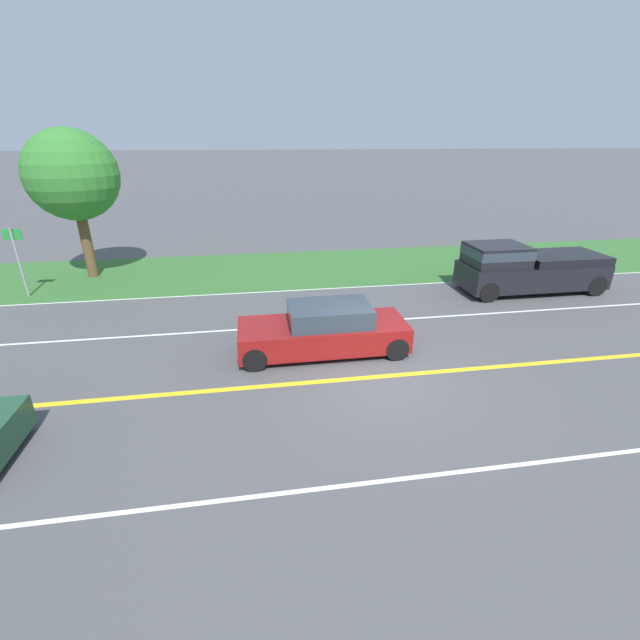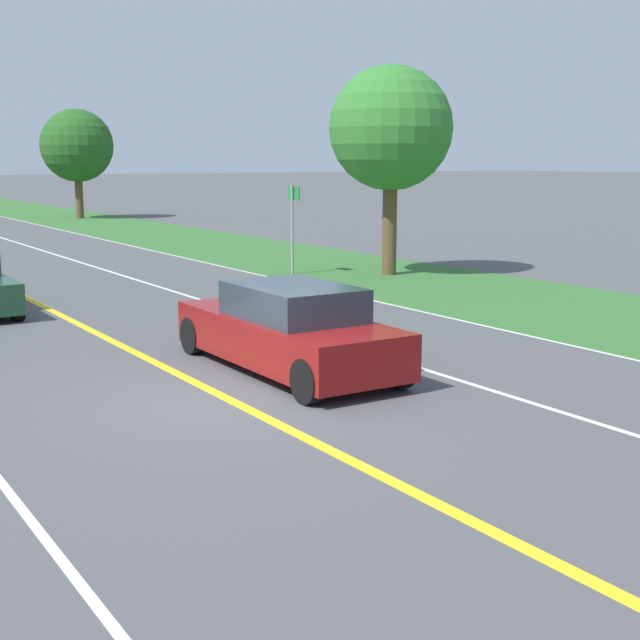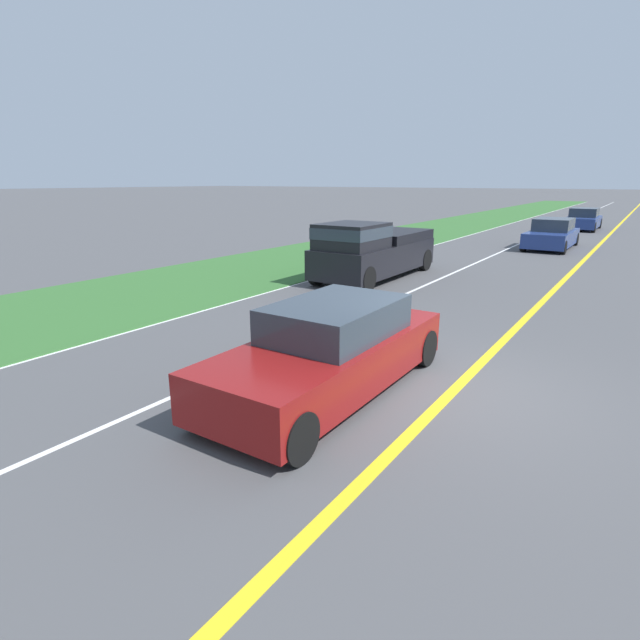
% 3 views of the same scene
% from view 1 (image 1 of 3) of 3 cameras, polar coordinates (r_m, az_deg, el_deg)
% --- Properties ---
extents(ground_plane, '(400.00, 400.00, 0.00)m').
position_cam_1_polar(ground_plane, '(11.13, 7.90, -7.50)').
color(ground_plane, '#4C4C4F').
extents(centre_divider_line, '(0.18, 160.00, 0.01)m').
position_cam_1_polar(centre_divider_line, '(11.13, 7.90, -7.48)').
color(centre_divider_line, yellow).
rests_on(centre_divider_line, ground).
extents(lane_edge_line_right, '(0.14, 160.00, 0.01)m').
position_cam_1_polar(lane_edge_line_right, '(17.33, 1.39, 4.26)').
color(lane_edge_line_right, white).
rests_on(lane_edge_line_right, ground).
extents(lane_dash_same_dir, '(0.10, 160.00, 0.01)m').
position_cam_1_polar(lane_dash_same_dir, '(14.14, 3.93, -0.33)').
color(lane_dash_same_dir, white).
rests_on(lane_dash_same_dir, ground).
extents(lane_dash_oncoming, '(0.10, 160.00, 0.01)m').
position_cam_1_polar(lane_dash_oncoming, '(8.51, 14.91, -19.34)').
color(lane_dash_oncoming, white).
rests_on(lane_dash_oncoming, ground).
extents(grass_verge_right, '(6.00, 160.00, 0.03)m').
position_cam_1_polar(grass_verge_right, '(20.15, -0.15, 7.04)').
color(grass_verge_right, '#33662D').
rests_on(grass_verge_right, ground).
extents(ego_car, '(1.79, 4.68, 1.41)m').
position_cam_1_polar(ego_car, '(11.98, 0.57, -1.37)').
color(ego_car, maroon).
rests_on(ego_car, ground).
extents(dog, '(0.48, 1.15, 0.76)m').
position_cam_1_polar(dog, '(13.03, 0.09, -0.19)').
color(dog, olive).
rests_on(dog, ground).
extents(pickup_truck, '(2.00, 5.51, 1.92)m').
position_cam_1_polar(pickup_truck, '(18.53, 25.78, 6.31)').
color(pickup_truck, black).
rests_on(pickup_truck, ground).
extents(roadside_tree_right_near, '(3.55, 3.55, 6.01)m').
position_cam_1_polar(roadside_tree_right_near, '(20.52, -30.15, 16.29)').
color(roadside_tree_right_near, brown).
rests_on(roadside_tree_right_near, ground).
extents(street_sign, '(0.11, 0.64, 2.64)m').
position_cam_1_polar(street_sign, '(19.42, -35.35, 7.12)').
color(street_sign, gray).
rests_on(street_sign, ground).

